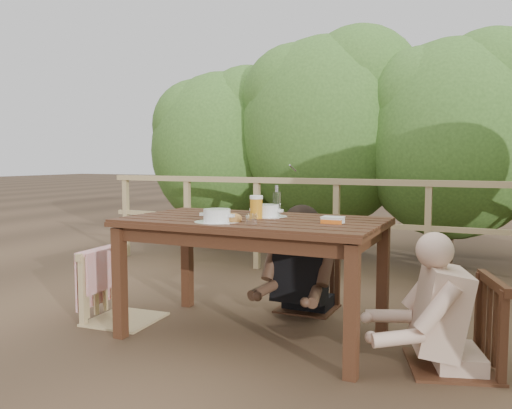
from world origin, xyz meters
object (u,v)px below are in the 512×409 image
at_px(woman, 309,229).
at_px(table, 253,279).
at_px(soup_near, 217,217).
at_px(chair_left, 124,255).
at_px(chair_far, 308,255).
at_px(soup_far, 266,212).
at_px(bread_roll, 233,219).
at_px(chair_right, 454,282).
at_px(diner_right, 460,257).
at_px(tumbler, 251,220).
at_px(butter_tub, 333,221).
at_px(beer_glass, 256,208).
at_px(bottle, 277,202).

bearing_deg(woman, table, 80.38).
relative_size(woman, soup_near, 4.47).
xyz_separation_m(chair_left, chair_far, (1.14, 0.86, -0.06)).
distance_m(table, woman, 0.82).
bearing_deg(chair_far, soup_far, -99.47).
distance_m(chair_left, soup_far, 1.13).
relative_size(table, chair_far, 1.93).
relative_size(chair_far, bread_roll, 7.43).
bearing_deg(chair_right, soup_far, -114.62).
relative_size(chair_far, diner_right, 0.68).
xyz_separation_m(chair_far, woman, (0.00, 0.02, 0.21)).
distance_m(tumbler, butter_tub, 0.51).
relative_size(chair_left, diner_right, 0.77).
relative_size(table, chair_right, 1.70).
xyz_separation_m(chair_left, soup_far, (1.04, 0.26, 0.34)).
relative_size(table, bread_roll, 14.31).
xyz_separation_m(bread_roll, tumbler, (0.16, -0.07, 0.00)).
distance_m(table, chair_far, 0.76).
height_order(chair_left, soup_far, chair_left).
height_order(chair_left, soup_near, chair_left).
bearing_deg(table, butter_tub, -3.33).
relative_size(woman, butter_tub, 9.69).
relative_size(bread_roll, beer_glass, 0.70).
height_order(diner_right, tumbler, diner_right).
distance_m(chair_far, beer_glass, 0.87).
height_order(bottle, tumbler, bottle).
distance_m(chair_left, butter_tub, 1.61).
distance_m(chair_left, bread_roll, 1.03).
bearing_deg(bread_roll, woman, 80.32).
relative_size(chair_right, tumbler, 12.67).
height_order(chair_right, tumbler, chair_right).
bearing_deg(soup_far, beer_glass, -93.56).
bearing_deg(soup_far, soup_near, -111.08).
xyz_separation_m(woman, beer_glass, (-0.11, -0.76, 0.23)).
bearing_deg(butter_tub, chair_far, 120.82).
distance_m(soup_near, soup_far, 0.45).
bearing_deg(diner_right, chair_left, 75.19).
relative_size(woman, bread_roll, 10.85).
bearing_deg(soup_far, bread_roll, -100.36).
distance_m(chair_right, soup_far, 1.30).
bearing_deg(table, bread_roll, -99.50).
bearing_deg(table, chair_left, -173.90).
bearing_deg(chair_far, woman, 90.10).
distance_m(beer_glass, butter_tub, 0.55).
bearing_deg(table, diner_right, -0.32).
bearing_deg(chair_left, table, -88.09).
bearing_deg(butter_tub, soup_far, 162.57).
distance_m(chair_far, diner_right, 1.42).
bearing_deg(tumbler, beer_glass, 109.64).
distance_m(soup_far, bottle, 0.10).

